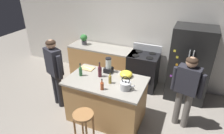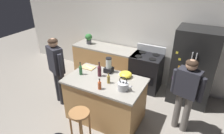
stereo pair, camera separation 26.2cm
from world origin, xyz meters
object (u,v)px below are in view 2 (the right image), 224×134
bottle_vinegar (109,79)px  bottle_cooking_sauce (100,85)px  potted_plant (89,38)px  blender_appliance (109,66)px  stove_range (146,72)px  person_by_island_left (56,66)px  mixing_bowl (126,74)px  cutting_board (88,67)px  tea_kettle (123,86)px  kitchen_island (105,99)px  bar_stool (80,120)px  refrigerator (193,67)px  person_by_sink_right (186,90)px  bottle_olive_oil (81,70)px  bottle_wine (99,71)px  chef_knife (89,67)px

bottle_vinegar → bottle_cooking_sauce: bottle_vinegar is taller
potted_plant → blender_appliance: (1.33, -1.23, -0.03)m
stove_range → blender_appliance: blender_appliance is taller
person_by_island_left → mixing_bowl: 1.58m
potted_plant → mixing_bowl: bearing=-35.8°
cutting_board → tea_kettle: bearing=-21.6°
kitchen_island → bar_stool: kitchen_island is taller
blender_appliance → bottle_vinegar: (0.21, -0.39, -0.05)m
refrigerator → blender_appliance: (-1.55, -1.18, 0.18)m
person_by_sink_right → blender_appliance: bearing=-176.3°
kitchen_island → tea_kettle: (0.46, -0.14, 0.55)m
kitchen_island → stove_range: 1.57m
person_by_island_left → potted_plant: person_by_island_left is taller
stove_range → potted_plant: bearing=179.2°
stove_range → potted_plant: (-1.79, 0.03, 0.64)m
bottle_vinegar → person_by_island_left: bearing=178.4°
bar_stool → person_by_sink_right: bearing=38.7°
refrigerator → blender_appliance: size_ratio=5.48×
bottle_vinegar → bottle_olive_oil: size_ratio=0.86×
stove_range → bottle_wine: bearing=-110.5°
person_by_sink_right → cutting_board: (-2.06, -0.15, 0.03)m
person_by_island_left → person_by_sink_right: person_by_island_left is taller
bottle_wine → bottle_vinegar: bearing=-27.0°
bottle_olive_oil → mixing_bowl: size_ratio=1.07×
mixing_bowl → chef_knife: mixing_bowl is taller
mixing_bowl → tea_kettle: 0.46m
bar_stool → bottle_cooking_sauce: bottle_cooking_sauce is taller
bottle_vinegar → chef_knife: bottle_vinegar is taller
potted_plant → bottle_olive_oil: size_ratio=1.09×
kitchen_island → chef_knife: 0.80m
bar_stool → cutting_board: bearing=116.2°
stove_range → person_by_island_left: 2.28m
refrigerator → blender_appliance: refrigerator is taller
bottle_vinegar → tea_kettle: size_ratio=0.86×
bottle_olive_oil → mixing_bowl: (0.86, 0.34, -0.04)m
bottle_olive_oil → cutting_board: size_ratio=0.92×
stove_range → bottle_vinegar: bearing=-98.8°
kitchen_island → bottle_wine: size_ratio=4.95×
refrigerator → bar_stool: (-1.51, -2.30, -0.35)m
person_by_island_left → bottle_wine: size_ratio=5.14×
person_by_sink_right → tea_kettle: bearing=-151.0°
bottle_wine → tea_kettle: bottle_wine is taller
refrigerator → potted_plant: (-2.88, 0.05, 0.22)m
stove_range → bottle_vinegar: 1.70m
bottle_olive_oil → cutting_board: (-0.04, 0.31, -0.09)m
person_by_island_left → bottle_wine: (1.06, 0.11, 0.08)m
tea_kettle → mixing_bowl: bearing=108.6°
bottle_vinegar → bottle_wine: bearing=153.0°
person_by_sink_right → tea_kettle: (-1.02, -0.56, 0.09)m
potted_plant → bottle_olive_oil: 1.82m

